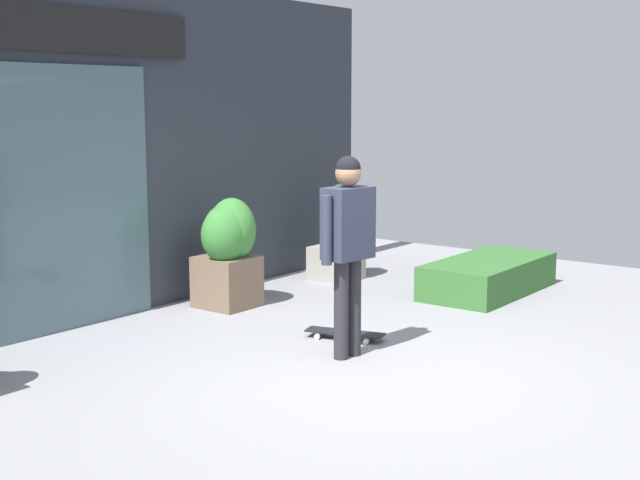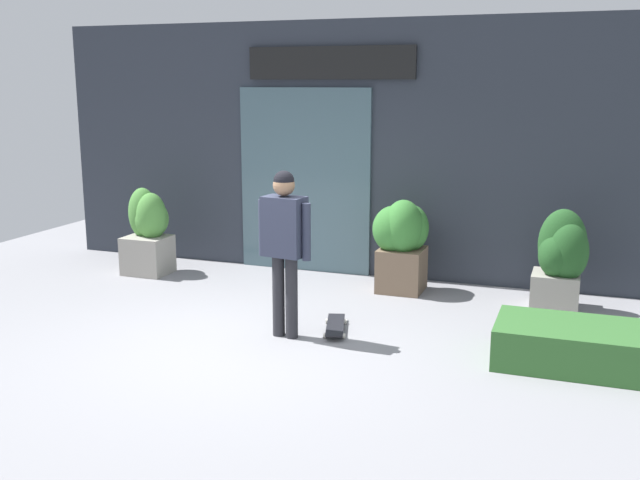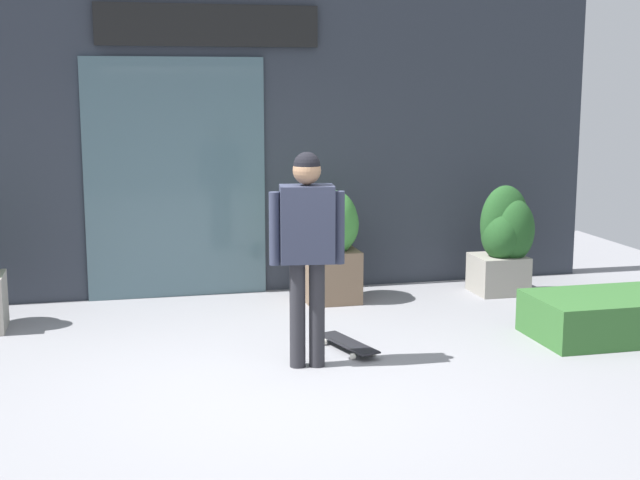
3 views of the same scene
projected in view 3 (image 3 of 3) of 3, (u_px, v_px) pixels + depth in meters
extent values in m
plane|color=gray|center=(278.00, 383.00, 7.00)|extent=(12.00, 12.00, 0.00)
cube|color=#2D333D|center=(220.00, 136.00, 9.80)|extent=(8.59, 0.25, 3.48)
cube|color=#47606B|center=(176.00, 179.00, 9.62)|extent=(1.93, 0.06, 2.58)
cube|color=black|center=(208.00, 25.00, 9.41)|extent=(2.36, 0.05, 0.44)
cylinder|color=#28282D|center=(297.00, 315.00, 7.33)|extent=(0.13, 0.13, 0.88)
cylinder|color=#28282D|center=(317.00, 314.00, 7.34)|extent=(0.13, 0.13, 0.88)
cube|color=#2D3347|center=(307.00, 224.00, 7.20)|extent=(0.47, 0.32, 0.63)
cylinder|color=#2D3347|center=(275.00, 229.00, 7.19)|extent=(0.09, 0.09, 0.59)
cylinder|color=#2D3347|center=(339.00, 228.00, 7.24)|extent=(0.09, 0.09, 0.59)
sphere|color=#997051|center=(307.00, 170.00, 7.13)|extent=(0.23, 0.23, 0.23)
sphere|color=black|center=(307.00, 165.00, 7.12)|extent=(0.22, 0.22, 0.22)
cube|color=black|center=(348.00, 343.00, 7.83)|extent=(0.39, 0.78, 0.02)
cylinder|color=silver|center=(324.00, 342.00, 8.00)|extent=(0.04, 0.06, 0.05)
cylinder|color=silver|center=(344.00, 339.00, 8.10)|extent=(0.04, 0.06, 0.05)
cylinder|color=silver|center=(353.00, 356.00, 7.58)|extent=(0.04, 0.06, 0.05)
cylinder|color=silver|center=(373.00, 353.00, 7.68)|extent=(0.04, 0.06, 0.05)
cube|color=brown|center=(330.00, 275.00, 9.59)|extent=(0.57, 0.58, 0.56)
ellipsoid|color=#387A33|center=(323.00, 227.00, 9.40)|extent=(0.55, 0.48, 0.61)
ellipsoid|color=#387A33|center=(334.00, 223.00, 9.43)|extent=(0.50, 0.53, 0.69)
ellipsoid|color=#387A33|center=(336.00, 224.00, 9.58)|extent=(0.48, 0.56, 0.61)
cube|color=gray|center=(498.00, 274.00, 9.96)|extent=(0.55, 0.54, 0.42)
ellipsoid|color=#235123|center=(505.00, 224.00, 9.85)|extent=(0.56, 0.37, 0.85)
ellipsoid|color=#235123|center=(501.00, 235.00, 9.83)|extent=(0.44, 0.49, 0.57)
ellipsoid|color=#235123|center=(514.00, 230.00, 9.80)|extent=(0.47, 0.37, 0.69)
cube|color=#33662D|center=(631.00, 315.00, 8.27)|extent=(1.89, 0.90, 0.40)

